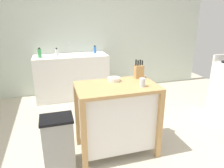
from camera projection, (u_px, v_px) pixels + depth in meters
name	position (u px, v px, depth m)	size (l,w,h in m)	color
ground_plane	(119.00, 152.00, 2.71)	(6.70, 6.70, 0.00)	#BCB29E
wall_back	(84.00, 33.00, 4.50)	(5.70, 0.10, 2.60)	silver
kitchen_island	(117.00, 115.00, 2.59)	(0.97, 0.60, 0.90)	tan
knife_block	(139.00, 71.00, 2.71)	(0.11, 0.09, 0.25)	tan
bowl_ceramic_wide	(114.00, 79.00, 2.60)	(0.16, 0.16, 0.05)	silver
drinking_cup	(142.00, 82.00, 2.40)	(0.07, 0.07, 0.10)	silver
trash_bin	(58.00, 142.00, 2.37)	(0.36, 0.28, 0.63)	gray
sink_counter	(72.00, 76.00, 4.36)	(1.48, 0.60, 0.90)	white
sink_faucet	(70.00, 49.00, 4.31)	(0.02, 0.02, 0.22)	#B7BCC1
bottle_spray_cleaner	(95.00, 50.00, 4.41)	(0.06, 0.06, 0.17)	blue
bottle_dish_soap	(40.00, 53.00, 3.97)	(0.06, 0.06, 0.19)	green
bottle_hand_soap	(57.00, 53.00, 4.06)	(0.06, 0.06, 0.17)	white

